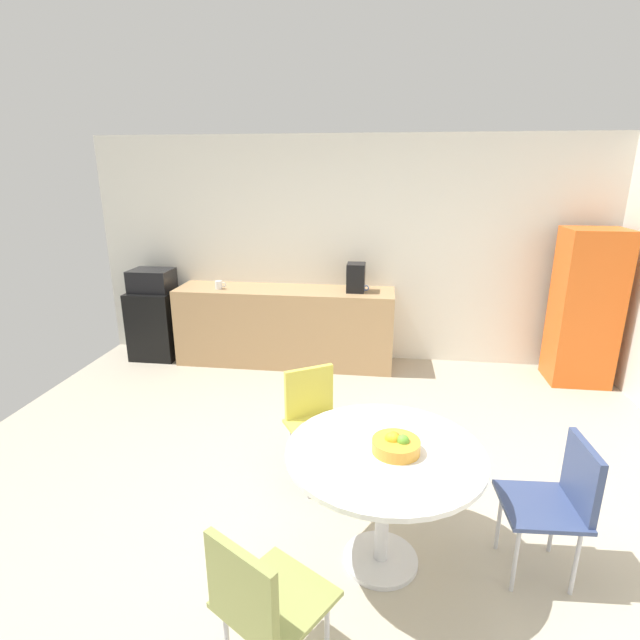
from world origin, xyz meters
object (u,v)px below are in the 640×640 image
at_px(chair_yellow, 314,411).
at_px(mug_white, 219,285).
at_px(round_table, 384,472).
at_px(mug_green, 361,288).
at_px(mini_fridge, 156,324).
at_px(microwave, 152,280).
at_px(coffee_maker, 356,277).
at_px(fruit_bowl, 396,444).
at_px(locker_cabinet, 585,308).
at_px(chair_olive, 259,598).
at_px(chair_navy, 561,494).

xyz_separation_m(chair_yellow, mug_white, (-1.41, 2.09, 0.43)).
bearing_deg(chair_yellow, round_table, -57.80).
xyz_separation_m(mug_white, mug_green, (1.63, 0.06, 0.00)).
bearing_deg(mini_fridge, mug_white, -6.32).
relative_size(microwave, coffee_maker, 1.50).
xyz_separation_m(round_table, coffee_maker, (-0.36, 3.00, 0.45)).
height_order(mini_fridge, fruit_bowl, fruit_bowl).
bearing_deg(fruit_bowl, mug_white, 124.29).
distance_m(locker_cabinet, chair_olive, 4.53).
xyz_separation_m(mini_fridge, microwave, (0.00, 0.00, 0.54)).
xyz_separation_m(chair_navy, mug_green, (-1.26, 2.90, 0.43)).
height_order(locker_cabinet, chair_navy, locker_cabinet).
bearing_deg(locker_cabinet, chair_navy, -111.18).
relative_size(microwave, round_table, 0.44).
distance_m(microwave, chair_navy, 4.79).
height_order(microwave, mug_white, microwave).
distance_m(locker_cabinet, fruit_bowl, 3.53).
height_order(fruit_bowl, coffee_maker, coffee_maker).
bearing_deg(chair_navy, chair_yellow, 152.90).
bearing_deg(round_table, chair_yellow, 122.20).
distance_m(microwave, mug_white, 0.87).
bearing_deg(mini_fridge, coffee_maker, 0.00).
xyz_separation_m(locker_cabinet, chair_yellow, (-2.58, -2.08, -0.30)).
bearing_deg(chair_navy, mini_fridge, 141.96).
bearing_deg(mug_white, chair_navy, -44.50).
distance_m(fruit_bowl, mug_green, 2.99).
distance_m(round_table, mug_green, 2.99).
bearing_deg(mug_green, microwave, 179.09).
relative_size(chair_olive, fruit_bowl, 3.16).
height_order(microwave, coffee_maker, coffee_maker).
height_order(mini_fridge, microwave, microwave).
bearing_deg(mini_fridge, round_table, -47.05).
distance_m(chair_olive, mug_green, 3.81).
xyz_separation_m(mini_fridge, chair_yellow, (2.28, -2.18, 0.11)).
relative_size(chair_yellow, coffee_maker, 2.59).
bearing_deg(mug_green, round_table, -84.31).
bearing_deg(chair_olive, chair_yellow, 90.40).
xyz_separation_m(mug_green, coffee_maker, (-0.07, 0.04, 0.11)).
xyz_separation_m(locker_cabinet, coffee_maker, (-2.42, 0.10, 0.23)).
relative_size(round_table, chair_navy, 1.32).
bearing_deg(locker_cabinet, fruit_bowl, -124.66).
relative_size(round_table, fruit_bowl, 4.17).
relative_size(mini_fridge, round_table, 0.75).
relative_size(mini_fridge, fruit_bowl, 3.14).
xyz_separation_m(chair_olive, fruit_bowl, (0.56, 0.82, 0.27)).
relative_size(microwave, fruit_bowl, 1.83).
bearing_deg(chair_navy, chair_olive, -148.90).
height_order(locker_cabinet, fruit_bowl, locker_cabinet).
distance_m(mini_fridge, coffee_maker, 2.51).
distance_m(mug_white, mug_green, 1.63).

